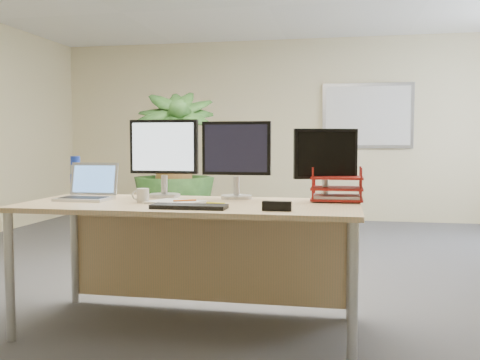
% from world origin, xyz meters
% --- Properties ---
extents(floor, '(8.00, 8.00, 0.00)m').
position_xyz_m(floor, '(0.00, 0.00, 0.00)').
color(floor, '#46474C').
rests_on(floor, ground).
extents(back_wall, '(7.00, 0.04, 2.70)m').
position_xyz_m(back_wall, '(0.00, 4.00, 1.35)').
color(back_wall, beige).
rests_on(back_wall, floor).
extents(whiteboard, '(1.30, 0.04, 0.95)m').
position_xyz_m(whiteboard, '(1.20, 3.97, 1.55)').
color(whiteboard, '#A8A8AD').
rests_on(whiteboard, back_wall).
extents(desk, '(2.06, 0.87, 0.79)m').
position_xyz_m(desk, '(-0.05, -0.84, 0.62)').
color(desk, '#D8B07F').
rests_on(desk, floor).
extents(floor_plant, '(1.01, 1.01, 1.50)m').
position_xyz_m(floor_plant, '(-0.95, 1.50, 0.75)').
color(floor_plant, '#153312').
rests_on(floor_plant, floor).
extents(monitor_left, '(0.47, 0.21, 0.52)m').
position_xyz_m(monitor_left, '(-0.32, -0.63, 1.09)').
color(monitor_left, '#AEAFB3').
rests_on(monitor_left, desk).
extents(monitor_right, '(0.46, 0.21, 0.51)m').
position_xyz_m(monitor_right, '(0.18, -0.63, 1.08)').
color(monitor_right, '#AEAFB3').
rests_on(monitor_right, desk).
extents(monitor_dark, '(0.40, 0.19, 0.46)m').
position_xyz_m(monitor_dark, '(0.76, -0.65, 1.05)').
color(monitor_dark, '#AEAFB3').
rests_on(monitor_dark, desk).
extents(laptop, '(0.33, 0.29, 0.24)m').
position_xyz_m(laptop, '(-0.76, -0.86, 0.85)').
color(laptop, silver).
rests_on(laptop, desk).
extents(keyboard, '(0.43, 0.14, 0.02)m').
position_xyz_m(keyboard, '(0.02, -1.22, 0.80)').
color(keyboard, black).
rests_on(keyboard, desk).
extents(coffee_mug, '(0.11, 0.08, 0.09)m').
position_xyz_m(coffee_mug, '(-0.35, -0.97, 0.83)').
color(coffee_mug, silver).
rests_on(coffee_mug, desk).
extents(spiral_notebook, '(0.37, 0.32, 0.01)m').
position_xyz_m(spiral_notebook, '(-0.14, -0.97, 0.80)').
color(spiral_notebook, silver).
rests_on(spiral_notebook, desk).
extents(orange_pen, '(0.13, 0.08, 0.01)m').
position_xyz_m(orange_pen, '(-0.07, -0.97, 0.81)').
color(orange_pen, orange).
rests_on(orange_pen, spiral_notebook).
extents(yellow_highlighter, '(0.12, 0.04, 0.02)m').
position_xyz_m(yellow_highlighter, '(0.13, -1.01, 0.80)').
color(yellow_highlighter, yellow).
rests_on(yellow_highlighter, desk).
extents(water_bottle, '(0.07, 0.07, 0.27)m').
position_xyz_m(water_bottle, '(-0.97, -0.65, 0.92)').
color(water_bottle, silver).
rests_on(water_bottle, desk).
extents(letter_tray, '(0.32, 0.24, 0.15)m').
position_xyz_m(letter_tray, '(0.83, -0.68, 0.86)').
color(letter_tray, maroon).
rests_on(letter_tray, desk).
extents(stapler, '(0.16, 0.04, 0.05)m').
position_xyz_m(stapler, '(0.52, -1.22, 0.82)').
color(stapler, black).
rests_on(stapler, desk).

